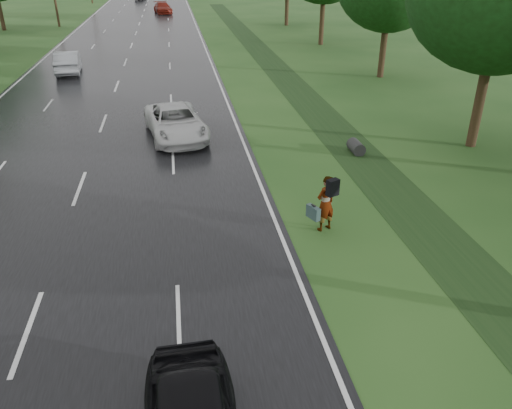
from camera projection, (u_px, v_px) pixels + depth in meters
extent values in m
plane|color=#22481A|center=(28.00, 333.00, 11.66)|extent=(220.00, 220.00, 0.00)
cube|color=black|center=(134.00, 38.00, 51.24)|extent=(14.00, 180.00, 0.04)
cube|color=silver|center=(200.00, 36.00, 52.18)|extent=(0.12, 180.00, 0.01)
cube|color=silver|center=(66.00, 39.00, 50.27)|extent=(0.12, 180.00, 0.01)
cube|color=silver|center=(134.00, 37.00, 51.23)|extent=(0.12, 180.00, 0.01)
cube|color=#183213|center=(301.00, 95.00, 30.88)|extent=(2.20, 120.00, 0.01)
cylinder|color=#2D2D2D|center=(356.00, 147.00, 21.97)|extent=(0.56, 1.00, 0.56)
cylinder|color=#372B16|center=(479.00, 105.00, 21.99)|extent=(0.44, 0.44, 3.84)
cylinder|color=#372B16|center=(383.00, 51.00, 34.55)|extent=(0.44, 0.44, 3.52)
cylinder|color=#372B16|center=(322.00, 21.00, 46.67)|extent=(0.44, 0.44, 4.16)
cylinder|color=#372B16|center=(287.00, 9.00, 59.05)|extent=(0.44, 0.44, 3.68)
cylinder|color=#372B16|center=(1.00, 14.00, 55.39)|extent=(0.44, 0.44, 3.52)
imported|color=#A5998C|center=(326.00, 203.00, 15.57)|extent=(0.80, 0.68, 1.86)
cube|color=black|center=(333.00, 187.00, 15.07)|extent=(0.43, 0.36, 0.52)
cube|color=#314848|center=(313.00, 212.00, 15.56)|extent=(0.37, 0.54, 0.42)
cube|color=black|center=(314.00, 205.00, 15.45)|extent=(0.12, 0.18, 0.04)
imported|color=silver|center=(176.00, 122.00, 23.46)|extent=(3.25, 5.60, 1.47)
imported|color=gray|center=(68.00, 62.00, 36.01)|extent=(2.14, 4.85, 1.55)
imported|color=maroon|center=(163.00, 8.00, 70.49)|extent=(2.88, 5.42, 1.49)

